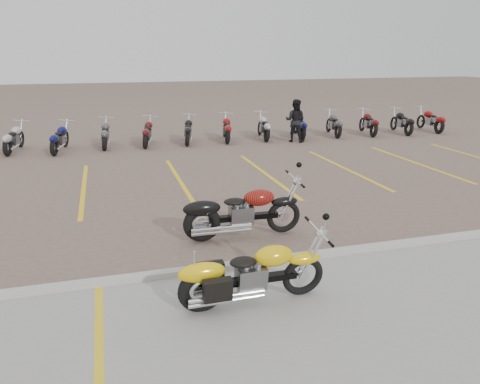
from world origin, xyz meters
name	(u,v)px	position (x,y,z in m)	size (l,w,h in m)	color
ground	(210,229)	(0.00, 0.00, 0.00)	(100.00, 100.00, 0.00)	#755F53
concrete_apron	(288,353)	(0.00, -4.50, 0.01)	(60.00, 5.00, 0.01)	#9E9B93
curb	(235,265)	(0.00, -2.00, 0.06)	(60.00, 0.18, 0.12)	#ADAAA3
parking_stripes	(180,181)	(0.00, 4.00, 0.00)	(38.00, 5.50, 0.01)	yellow
yellow_cruiser	(249,275)	(-0.11, -3.19, 0.47)	(2.28, 0.33, 0.94)	black
flame_cruiser	(240,214)	(0.49, -0.64, 0.50)	(2.46, 0.37, 1.01)	black
person_b	(295,121)	(5.64, 8.82, 0.88)	(0.86, 0.67, 1.77)	black
bg_bike_row	(208,129)	(2.08, 9.65, 0.55)	(22.30, 2.06, 1.10)	black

